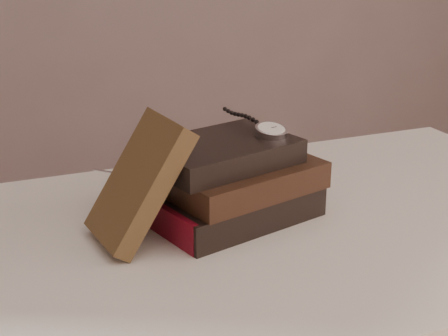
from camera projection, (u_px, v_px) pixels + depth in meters
name	position (u px, v px, depth m)	size (l,w,h in m)	color
table	(273.00, 281.00, 0.97)	(1.00, 0.60, 0.75)	silver
book_stack	(231.00, 182.00, 0.94)	(0.26, 0.21, 0.11)	black
journal	(139.00, 182.00, 0.86)	(0.03, 0.11, 0.18)	#3A2916
pocket_watch	(268.00, 129.00, 0.95)	(0.06, 0.15, 0.02)	silver
eyeglasses	(153.00, 171.00, 0.95)	(0.12, 0.13, 0.05)	silver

